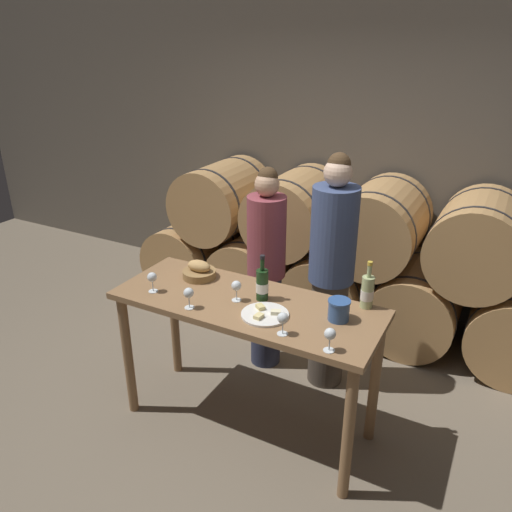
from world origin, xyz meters
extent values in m
plane|color=#726654|center=(0.00, 0.00, 0.00)|extent=(10.00, 10.00, 0.00)
cube|color=#60594F|center=(0.00, 2.12, 1.60)|extent=(10.00, 0.12, 3.20)
cylinder|color=tan|center=(-1.52, 1.58, 0.35)|extent=(0.70, 0.85, 0.70)
cylinder|color=#2D2D33|center=(-1.52, 1.31, 0.35)|extent=(0.71, 0.02, 0.71)
cylinder|color=#2D2D33|center=(-1.52, 1.85, 0.35)|extent=(0.71, 0.02, 0.71)
cylinder|color=tan|center=(-0.76, 1.58, 0.35)|extent=(0.70, 0.85, 0.70)
cylinder|color=#2D2D33|center=(-0.76, 1.31, 0.35)|extent=(0.71, 0.02, 0.71)
cylinder|color=#2D2D33|center=(-0.76, 1.85, 0.35)|extent=(0.71, 0.02, 0.71)
cylinder|color=tan|center=(0.00, 1.58, 0.35)|extent=(0.70, 0.85, 0.70)
cylinder|color=#2D2D33|center=(0.00, 1.31, 0.35)|extent=(0.71, 0.02, 0.71)
cylinder|color=#2D2D33|center=(0.00, 1.85, 0.35)|extent=(0.71, 0.02, 0.71)
cylinder|color=tan|center=(0.76, 1.58, 0.35)|extent=(0.70, 0.85, 0.70)
cylinder|color=#2D2D33|center=(0.76, 1.31, 0.35)|extent=(0.71, 0.02, 0.71)
cylinder|color=#2D2D33|center=(0.76, 1.85, 0.35)|extent=(0.71, 0.02, 0.71)
cylinder|color=tan|center=(-1.14, 1.58, 0.97)|extent=(0.70, 0.85, 0.70)
cylinder|color=#2D2D33|center=(-1.14, 1.31, 0.97)|extent=(0.71, 0.02, 0.71)
cylinder|color=#2D2D33|center=(-1.14, 1.85, 0.97)|extent=(0.71, 0.02, 0.71)
cylinder|color=tan|center=(-0.38, 1.58, 0.97)|extent=(0.70, 0.85, 0.70)
cylinder|color=#2D2D33|center=(-0.38, 1.31, 0.97)|extent=(0.71, 0.02, 0.71)
cylinder|color=#2D2D33|center=(-0.38, 1.85, 0.97)|extent=(0.71, 0.02, 0.71)
cylinder|color=tan|center=(0.38, 1.58, 0.97)|extent=(0.70, 0.85, 0.70)
cylinder|color=#2D2D33|center=(0.38, 1.31, 0.97)|extent=(0.71, 0.02, 0.71)
cylinder|color=#2D2D33|center=(0.38, 1.85, 0.97)|extent=(0.71, 0.02, 0.71)
cylinder|color=tan|center=(1.14, 1.58, 0.97)|extent=(0.70, 0.85, 0.70)
cylinder|color=#2D2D33|center=(1.14, 1.31, 0.97)|extent=(0.71, 0.02, 0.71)
cylinder|color=#2D2D33|center=(1.14, 1.85, 0.97)|extent=(0.71, 0.02, 0.71)
cylinder|color=olive|center=(-0.76, -0.26, 0.45)|extent=(0.06, 0.06, 0.89)
cylinder|color=olive|center=(0.76, -0.26, 0.45)|extent=(0.06, 0.06, 0.89)
cylinder|color=olive|center=(-0.76, 0.26, 0.45)|extent=(0.06, 0.06, 0.89)
cylinder|color=olive|center=(0.76, 0.26, 0.45)|extent=(0.06, 0.06, 0.89)
cube|color=olive|center=(0.00, 0.00, 0.91)|extent=(1.65, 0.63, 0.04)
cylinder|color=#2D334C|center=(-0.22, 0.70, 0.38)|extent=(0.23, 0.23, 0.77)
cylinder|color=#8C3D47|center=(-0.22, 0.70, 1.07)|extent=(0.28, 0.28, 0.61)
sphere|color=tan|center=(-0.22, 0.70, 1.46)|extent=(0.18, 0.18, 0.18)
sphere|color=#47331E|center=(-0.22, 0.71, 1.51)|extent=(0.14, 0.14, 0.14)
cylinder|color=#4C4238|center=(0.29, 0.70, 0.42)|extent=(0.26, 0.26, 0.84)
cylinder|color=#3D4C75|center=(0.29, 0.70, 1.18)|extent=(0.32, 0.32, 0.67)
sphere|color=beige|center=(0.29, 0.70, 1.60)|extent=(0.19, 0.19, 0.19)
sphere|color=#47331E|center=(0.29, 0.71, 1.65)|extent=(0.15, 0.15, 0.15)
cylinder|color=#193819|center=(0.07, 0.07, 1.03)|extent=(0.07, 0.07, 0.19)
cylinder|color=#193819|center=(0.07, 0.07, 1.16)|extent=(0.03, 0.03, 0.08)
cylinder|color=black|center=(0.07, 0.07, 1.21)|extent=(0.03, 0.03, 0.02)
cylinder|color=white|center=(0.07, 0.07, 1.01)|extent=(0.08, 0.08, 0.06)
cylinder|color=#ADBC7F|center=(0.66, 0.28, 1.03)|extent=(0.07, 0.07, 0.20)
cylinder|color=#ADBC7F|center=(0.66, 0.28, 1.16)|extent=(0.03, 0.03, 0.08)
cylinder|color=gold|center=(0.66, 0.28, 1.21)|extent=(0.03, 0.03, 0.02)
cylinder|color=white|center=(0.66, 0.28, 1.01)|extent=(0.08, 0.08, 0.06)
cylinder|color=#335693|center=(0.56, 0.06, 0.99)|extent=(0.12, 0.12, 0.12)
cylinder|color=#335693|center=(0.56, 0.06, 1.05)|extent=(0.13, 0.13, 0.01)
cylinder|color=olive|center=(-0.43, 0.14, 0.96)|extent=(0.22, 0.22, 0.05)
ellipsoid|color=tan|center=(-0.43, 0.14, 1.01)|extent=(0.17, 0.10, 0.08)
cylinder|color=white|center=(0.18, -0.10, 0.94)|extent=(0.28, 0.28, 0.01)
cube|color=beige|center=(0.23, -0.07, 0.96)|extent=(0.07, 0.06, 0.02)
cube|color=#E0CC7F|center=(0.13, -0.06, 0.96)|extent=(0.07, 0.07, 0.02)
cube|color=beige|center=(0.17, -0.16, 0.96)|extent=(0.05, 0.06, 0.02)
cylinder|color=white|center=(-0.58, -0.16, 0.93)|extent=(0.06, 0.06, 0.00)
cylinder|color=white|center=(-0.58, -0.16, 0.97)|extent=(0.01, 0.01, 0.07)
sphere|color=white|center=(-0.58, -0.16, 1.03)|extent=(0.06, 0.06, 0.06)
cylinder|color=white|center=(-0.26, -0.23, 0.93)|extent=(0.06, 0.06, 0.00)
cylinder|color=white|center=(-0.26, -0.23, 0.97)|extent=(0.01, 0.01, 0.07)
sphere|color=white|center=(-0.26, -0.23, 1.03)|extent=(0.06, 0.06, 0.06)
cylinder|color=white|center=(-0.06, -0.02, 0.93)|extent=(0.06, 0.06, 0.00)
cylinder|color=white|center=(-0.06, -0.02, 0.97)|extent=(0.01, 0.01, 0.07)
sphere|color=white|center=(-0.06, -0.02, 1.03)|extent=(0.06, 0.06, 0.06)
cylinder|color=white|center=(0.35, -0.23, 0.93)|extent=(0.06, 0.06, 0.00)
cylinder|color=white|center=(0.35, -0.23, 0.97)|extent=(0.01, 0.01, 0.07)
sphere|color=white|center=(0.35, -0.23, 1.03)|extent=(0.06, 0.06, 0.06)
cylinder|color=white|center=(0.62, -0.25, 0.93)|extent=(0.06, 0.06, 0.00)
cylinder|color=white|center=(0.62, -0.25, 0.97)|extent=(0.01, 0.01, 0.07)
sphere|color=white|center=(0.62, -0.25, 1.03)|extent=(0.06, 0.06, 0.06)
camera|label=1|loc=(1.30, -2.31, 2.39)|focal=35.00mm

